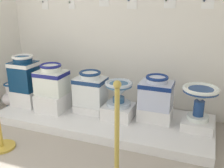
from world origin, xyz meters
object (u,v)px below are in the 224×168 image
plinth_block_central_ornate (197,124)px  decorative_vase_spare (11,97)px  plinth_block_leftmost (27,97)px  antique_toilet_tall_cobalt (90,88)px  plinth_block_pale_glazed (53,102)px  antique_toilet_squat_floral (156,92)px  info_placard_first (45,5)px  info_placard_fourth (132,3)px  info_placard_fifth (170,3)px  antique_toilet_leftmost (24,72)px  antique_toilet_central_ornate (200,96)px  info_placard_sixth (208,4)px  info_placard_third (104,2)px  stanchion_post_near_right (117,157)px  plinth_block_squat_floral (155,114)px  plinth_block_broad_patterned (119,111)px  antique_toilet_broad_patterned (119,91)px  plinth_block_tall_cobalt (91,107)px  antique_toilet_pale_glazed (52,79)px  info_placard_second (72,5)px

plinth_block_central_ornate → decorative_vase_spare: 2.59m
plinth_block_leftmost → antique_toilet_tall_cobalt: size_ratio=0.80×
plinth_block_pale_glazed → antique_toilet_squat_floral: antique_toilet_squat_floral is taller
info_placard_first → info_placard_fourth: 1.31m
plinth_block_leftmost → info_placard_fifth: info_placard_fifth is taller
antique_toilet_leftmost → info_placard_fifth: size_ratio=3.44×
antique_toilet_central_ornate → info_placard_sixth: bearing=94.9°
info_placard_third → stanchion_post_near_right: size_ratio=0.15×
plinth_block_squat_floral → info_placard_sixth: size_ratio=2.89×
decorative_vase_spare → info_placard_fourth: bearing=18.5°
plinth_block_broad_patterned → antique_toilet_central_ornate: 0.99m
plinth_block_pale_glazed → plinth_block_broad_patterned: 0.90m
plinth_block_broad_patterned → antique_toilet_central_ornate: bearing=4.0°
plinth_block_leftmost → antique_toilet_broad_patterned: antique_toilet_broad_patterned is taller
antique_toilet_tall_cobalt → info_placard_third: 1.15m
plinth_block_pale_glazed → antique_toilet_tall_cobalt: antique_toilet_tall_cobalt is taller
info_placard_fifth → decorative_vase_spare: 2.55m
info_placard_sixth → stanchion_post_near_right: size_ratio=0.15×
antique_toilet_leftmost → antique_toilet_squat_floral: antique_toilet_leftmost is taller
plinth_block_broad_patterned → info_placard_third: bearing=127.2°
info_placard_fourth → stanchion_post_near_right: bearing=-76.5°
plinth_block_leftmost → antique_toilet_squat_floral: antique_toilet_squat_floral is taller
info_placard_fourth → antique_toilet_tall_cobalt: bearing=-129.5°
info_placard_first → antique_toilet_central_ornate: bearing=-11.7°
plinth_block_tall_cobalt → stanchion_post_near_right: size_ratio=0.40×
plinth_block_tall_cobalt → plinth_block_central_ornate: size_ratio=1.04×
antique_toilet_pale_glazed → antique_toilet_broad_patterned: (0.90, 0.08, -0.07)m
info_placard_second → decorative_vase_spare: bearing=-144.3°
decorative_vase_spare → info_placard_sixth: bearing=12.1°
info_placard_third → stanchion_post_near_right: bearing=-64.3°
antique_toilet_pale_glazed → info_placard_third: size_ratio=2.87×
antique_toilet_tall_cobalt → info_placard_third: (0.00, 0.47, 1.05)m
plinth_block_central_ornate → info_placard_fourth: info_placard_fourth is taller
plinth_block_pale_glazed → info_placard_fourth: bearing=34.8°
info_placard_second → info_placard_fourth: info_placard_fourth is taller
plinth_block_broad_patterned → info_placard_sixth: info_placard_sixth is taller
antique_toilet_squat_floral → stanchion_post_near_right: size_ratio=0.42×
antique_toilet_tall_cobalt → decorative_vase_spare: size_ratio=1.23×
plinth_block_pale_glazed → stanchion_post_near_right: (1.26, -0.99, 0.07)m
plinth_block_squat_floral → info_placard_first: bearing=166.0°
antique_toilet_tall_cobalt → info_placard_fifth: info_placard_fifth is taller
antique_toilet_broad_patterned → info_placard_third: info_placard_third is taller
plinth_block_pale_glazed → info_placard_third: (0.49, 0.61, 1.26)m
plinth_block_leftmost → info_placard_fourth: 1.90m
plinth_block_pale_glazed → antique_toilet_central_ornate: (1.83, 0.14, 0.28)m
decorative_vase_spare → stanchion_post_near_right: (2.02, -1.05, 0.14)m
plinth_block_tall_cobalt → plinth_block_leftmost: bearing=-171.6°
antique_toilet_pale_glazed → plinth_block_central_ornate: bearing=4.4°
antique_toilet_central_ornate → antique_toilet_broad_patterned: bearing=-176.0°
plinth_block_squat_floral → antique_toilet_tall_cobalt: bearing=-177.9°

